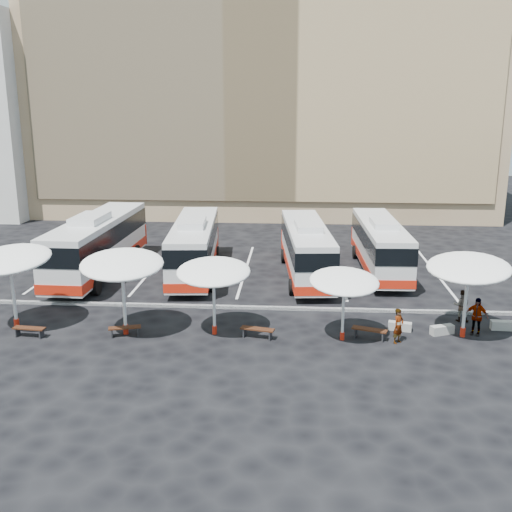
# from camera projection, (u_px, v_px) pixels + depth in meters

# --- Properties ---
(ground) EXTENTS (120.00, 120.00, 0.00)m
(ground) POSITION_uv_depth(u_px,v_px,m) (233.00, 312.00, 30.72)
(ground) COLOR black
(ground) RESTS_ON ground
(sandstone_building) EXTENTS (42.00, 18.25, 29.60)m
(sandstone_building) POSITION_uv_depth(u_px,v_px,m) (266.00, 78.00, 58.32)
(sandstone_building) COLOR tan
(sandstone_building) RESTS_ON ground
(curb_divider) EXTENTS (34.00, 0.25, 0.15)m
(curb_divider) POSITION_uv_depth(u_px,v_px,m) (234.00, 307.00, 31.18)
(curb_divider) COLOR black
(curb_divider) RESTS_ON ground
(bay_lines) EXTENTS (24.15, 12.00, 0.01)m
(bay_lines) POSITION_uv_depth(u_px,v_px,m) (246.00, 269.00, 38.44)
(bay_lines) COLOR white
(bay_lines) RESTS_ON ground
(bus_0) EXTENTS (3.15, 12.43, 3.92)m
(bus_0) POSITION_uv_depth(u_px,v_px,m) (98.00, 243.00, 36.97)
(bus_0) COLOR silver
(bus_0) RESTS_ON ground
(bus_1) EXTENTS (3.34, 11.54, 3.61)m
(bus_1) POSITION_uv_depth(u_px,v_px,m) (194.00, 245.00, 37.10)
(bus_1) COLOR silver
(bus_1) RESTS_ON ground
(bus_2) EXTENTS (3.34, 11.27, 3.52)m
(bus_2) POSITION_uv_depth(u_px,v_px,m) (306.00, 248.00, 36.56)
(bus_2) COLOR silver
(bus_2) RESTS_ON ground
(bus_3) EXTENTS (2.78, 10.98, 3.46)m
(bus_3) POSITION_uv_depth(u_px,v_px,m) (380.00, 244.00, 37.66)
(bus_3) COLOR silver
(bus_3) RESTS_ON ground
(sunshade_0) EXTENTS (4.43, 4.47, 3.95)m
(sunshade_0) POSITION_uv_depth(u_px,v_px,m) (10.00, 260.00, 27.73)
(sunshade_0) COLOR silver
(sunshade_0) RESTS_ON ground
(sunshade_1) EXTENTS (4.43, 4.47, 3.93)m
(sunshade_1) POSITION_uv_depth(u_px,v_px,m) (122.00, 265.00, 26.98)
(sunshade_1) COLOR silver
(sunshade_1) RESTS_ON ground
(sunshade_2) EXTENTS (3.46, 3.50, 3.53)m
(sunshade_2) POSITION_uv_depth(u_px,v_px,m) (213.00, 272.00, 27.06)
(sunshade_2) COLOR silver
(sunshade_2) RESTS_ON ground
(sunshade_3) EXTENTS (3.61, 3.64, 3.24)m
(sunshade_3) POSITION_uv_depth(u_px,v_px,m) (344.00, 282.00, 26.43)
(sunshade_3) COLOR silver
(sunshade_3) RESTS_ON ground
(sunshade_4) EXTENTS (4.82, 4.85, 3.85)m
(sunshade_4) POSITION_uv_depth(u_px,v_px,m) (469.00, 268.00, 26.67)
(sunshade_4) COLOR silver
(sunshade_4) RESTS_ON ground
(wood_bench_0) EXTENTS (1.51, 0.54, 0.45)m
(wood_bench_0) POSITION_uv_depth(u_px,v_px,m) (29.00, 330.00, 27.37)
(wood_bench_0) COLOR black
(wood_bench_0) RESTS_ON ground
(wood_bench_1) EXTENTS (1.52, 0.77, 0.45)m
(wood_bench_1) POSITION_uv_depth(u_px,v_px,m) (125.00, 329.00, 27.45)
(wood_bench_1) COLOR black
(wood_bench_1) RESTS_ON ground
(wood_bench_2) EXTENTS (1.60, 0.75, 0.47)m
(wood_bench_2) POSITION_uv_depth(u_px,v_px,m) (257.00, 331.00, 27.22)
(wood_bench_2) COLOR black
(wood_bench_2) RESTS_ON ground
(wood_bench_3) EXTENTS (1.64, 0.92, 0.49)m
(wood_bench_3) POSITION_uv_depth(u_px,v_px,m) (369.00, 331.00, 27.13)
(wood_bench_3) COLOR black
(wood_bench_3) RESTS_ON ground
(conc_bench_0) EXTENTS (1.13, 0.59, 0.40)m
(conc_bench_0) POSITION_uv_depth(u_px,v_px,m) (400.00, 326.00, 28.19)
(conc_bench_0) COLOR gray
(conc_bench_0) RESTS_ON ground
(conc_bench_1) EXTENTS (1.17, 0.77, 0.42)m
(conc_bench_1) POSITION_uv_depth(u_px,v_px,m) (442.00, 330.00, 27.72)
(conc_bench_1) COLOR gray
(conc_bench_1) RESTS_ON ground
(conc_bench_2) EXTENTS (1.17, 0.43, 0.43)m
(conc_bench_2) POSITION_uv_depth(u_px,v_px,m) (503.00, 325.00, 28.26)
(conc_bench_2) COLOR gray
(conc_bench_2) RESTS_ON ground
(passenger_0) EXTENTS (0.68, 0.68, 1.60)m
(passenger_0) POSITION_uv_depth(u_px,v_px,m) (399.00, 326.00, 26.57)
(passenger_0) COLOR black
(passenger_0) RESTS_ON ground
(passenger_1) EXTENTS (0.91, 0.78, 1.61)m
(passenger_1) POSITION_uv_depth(u_px,v_px,m) (462.00, 306.00, 29.21)
(passenger_1) COLOR black
(passenger_1) RESTS_ON ground
(passenger_2) EXTENTS (1.13, 0.88, 1.79)m
(passenger_2) POSITION_uv_depth(u_px,v_px,m) (476.00, 316.00, 27.50)
(passenger_2) COLOR black
(passenger_2) RESTS_ON ground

